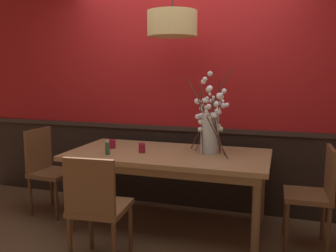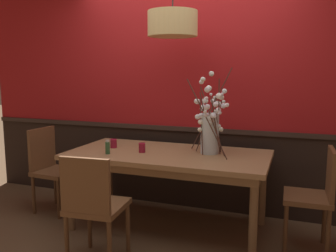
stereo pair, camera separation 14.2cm
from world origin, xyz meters
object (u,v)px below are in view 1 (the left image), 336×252
vase_with_blossoms (210,128)px  condiment_bottle (107,148)px  chair_near_side_left (97,204)px  candle_holder_nearer_center (142,148)px  dining_table (168,161)px  chair_head_east_end (316,191)px  chair_far_side_left (171,154)px  candle_holder_nearer_edge (112,144)px  chair_far_side_right (218,157)px  chair_head_west_end (47,166)px  pendant_lamp (172,24)px

vase_with_blossoms → condiment_bottle: vase_with_blossoms is taller
chair_near_side_left → candle_holder_nearer_center: bearing=85.7°
dining_table → vase_with_blossoms: size_ratio=2.36×
chair_head_east_end → condiment_bottle: size_ratio=6.74×
condiment_bottle → candle_holder_nearer_center: bearing=31.5°
vase_with_blossoms → candle_holder_nearer_center: vase_with_blossoms is taller
chair_far_side_left → candle_holder_nearer_center: 1.04m
vase_with_blossoms → candle_holder_nearer_edge: bearing=-174.9°
chair_near_side_left → chair_far_side_right: bearing=70.6°
condiment_bottle → candle_holder_nearer_edge: bearing=106.8°
chair_head_east_end → candle_holder_nearer_center: bearing=-177.6°
chair_head_west_end → chair_far_side_right: size_ratio=0.97×
dining_table → candle_holder_nearer_center: bearing=-161.4°
dining_table → pendant_lamp: size_ratio=2.02×
dining_table → chair_near_side_left: chair_near_side_left is taller
chair_head_west_end → condiment_bottle: size_ratio=6.88×
chair_far_side_left → pendant_lamp: pendant_lamp is taller
chair_far_side_left → candle_holder_nearer_center: (0.02, -1.00, 0.28)m
dining_table → candle_holder_nearer_center: 0.28m
vase_with_blossoms → candle_holder_nearer_edge: size_ratio=8.89×
dining_table → condiment_bottle: 0.60m
chair_far_side_right → candle_holder_nearer_center: chair_far_side_right is taller
condiment_bottle → pendant_lamp: pendant_lamp is taller
chair_head_west_end → pendant_lamp: size_ratio=0.97×
chair_head_west_end → chair_near_side_left: bearing=-38.7°
chair_far_side_left → candle_holder_nearer_edge: size_ratio=10.20×
chair_near_side_left → chair_head_west_end: size_ratio=0.99×
chair_far_side_left → vase_with_blossoms: vase_with_blossoms is taller
chair_far_side_left → dining_table: bearing=-74.4°
chair_far_side_right → pendant_lamp: bearing=-111.3°
chair_far_side_left → candle_holder_nearer_center: size_ratio=10.08×
dining_table → chair_head_west_end: size_ratio=2.08×
chair_near_side_left → candle_holder_nearer_edge: 0.99m
chair_head_east_end → candle_holder_nearer_center: (-1.59, -0.07, 0.29)m
chair_near_side_left → candle_holder_nearer_edge: chair_near_side_left is taller
chair_near_side_left → condiment_bottle: bearing=109.4°
dining_table → chair_far_side_left: chair_far_side_left is taller
candle_holder_nearer_edge → chair_near_side_left: bearing=-71.4°
dining_table → chair_far_side_right: chair_far_side_right is taller
chair_far_side_right → vase_with_blossoms: bearing=-86.2°
dining_table → candle_holder_nearer_center: candle_holder_nearer_center is taller
candle_holder_nearer_center → pendant_lamp: 1.22m
chair_near_side_left → pendant_lamp: bearing=72.4°
chair_near_side_left → candle_holder_nearer_center: (0.06, 0.80, 0.29)m
chair_head_west_end → vase_with_blossoms: 1.85m
chair_far_side_right → chair_near_side_left: bearing=-109.4°
pendant_lamp → candle_holder_nearer_center: bearing=-145.0°
condiment_bottle → pendant_lamp: 1.33m
condiment_bottle → vase_with_blossoms: bearing=21.3°
chair_head_east_end → candle_holder_nearer_edge: (-1.95, 0.03, 0.29)m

